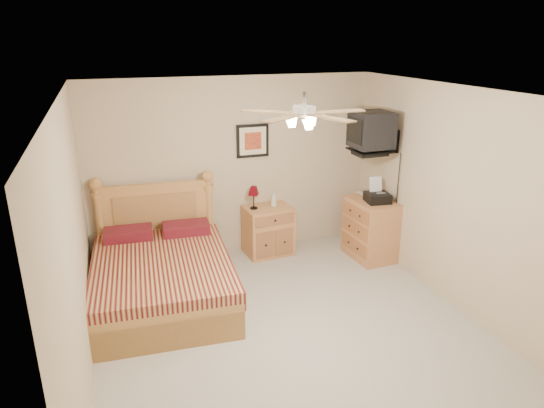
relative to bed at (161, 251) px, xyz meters
The scene contains 17 objects.
floor 1.76m from the bed, 43.28° to the right, with size 4.50×4.50×0.00m, color #A9A398.
ceiling 2.47m from the bed, 43.28° to the right, with size 4.00×4.50×0.04m, color white.
wall_back 1.75m from the bed, 43.53° to the left, with size 4.00×0.04×2.50m, color #C2AE8F.
wall_front 3.62m from the bed, 70.56° to the right, with size 4.00×0.04×2.50m, color #C2AE8F.
wall_left 1.51m from the bed, 125.89° to the right, with size 0.04×4.50×2.50m, color #C2AE8F.
wall_right 3.43m from the bed, 19.35° to the right, with size 0.04×4.50×2.50m, color #C2AE8F.
bed is the anchor object (origin of this frame).
nightstand 1.86m from the bed, 28.86° to the left, with size 0.65×0.49×0.70m, color #B77D4E.
table_lamp 1.68m from the bed, 32.80° to the left, with size 0.18×0.18×0.32m, color #56020E, non-canonical shape.
lotion_bottle 1.93m from the bed, 28.08° to the left, with size 0.08×0.08×0.21m, color silver.
framed_picture 2.07m from the bed, 37.26° to the left, with size 0.46×0.04×0.46m, color black.
dresser 2.94m from the bed, ahead, with size 0.50×0.72×0.85m, color #B76C3E.
fax_machine 2.97m from the bed, ahead, with size 0.31×0.33×0.33m, color black, non-canonical shape.
magazine_lower 2.93m from the bed, ahead, with size 0.21×0.28×0.03m, color beige.
magazine_upper 2.96m from the bed, 10.43° to the left, with size 0.21×0.28×0.02m, color gray.
wall_tv 3.17m from the bed, ahead, with size 0.56×0.46×0.58m, color black, non-canonical shape.
ceiling_fan 2.46m from the bed, 47.98° to the right, with size 1.14×1.14×0.28m, color white, non-canonical shape.
Camera 1 is at (-1.65, -4.08, 3.00)m, focal length 32.00 mm.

